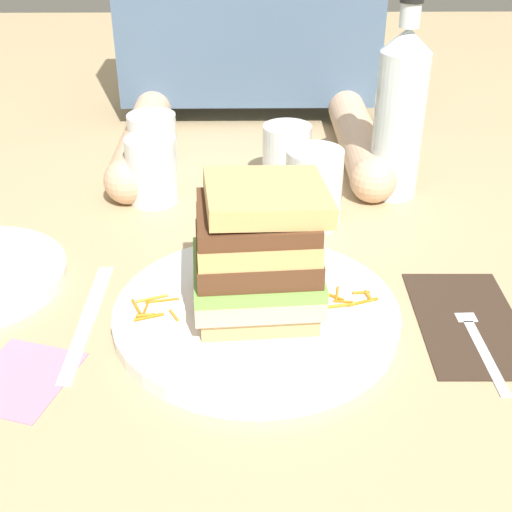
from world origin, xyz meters
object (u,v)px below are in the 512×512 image
object	(u,v)px
fork	(476,332)
empty_tumbler_1	(152,170)
napkin_pink	(21,378)
empty_tumbler_0	(287,155)
water_bottle	(400,112)
napkin_dark	(468,321)
knife	(86,322)
main_plate	(256,312)
empty_tumbler_2	(153,140)
juice_glass	(314,191)
sandwich	(257,251)

from	to	relation	value
fork	empty_tumbler_1	bearing A→B (deg)	138.69
napkin_pink	empty_tumbler_0	bearing A→B (deg)	58.41
water_bottle	empty_tumbler_0	bearing A→B (deg)	165.46
napkin_dark	knife	world-z (taller)	same
water_bottle	napkin_pink	size ratio (longest dim) A/B	2.71
water_bottle	main_plate	bearing A→B (deg)	-122.90
napkin_dark	empty_tumbler_2	xyz separation A→B (m)	(-0.36, 0.40, 0.04)
juice_glass	napkin_pink	bearing A→B (deg)	-133.84
juice_glass	empty_tumbler_2	xyz separation A→B (m)	(-0.22, 0.19, -0.00)
main_plate	juice_glass	bearing A→B (deg)	70.46
empty_tumbler_1	napkin_pink	bearing A→B (deg)	-102.09
napkin_dark	knife	bearing A→B (deg)	179.62
juice_glass	empty_tumbler_2	bearing A→B (deg)	139.80
sandwich	knife	distance (m)	0.19
fork	juice_glass	size ratio (longest dim) A/B	1.71
water_bottle	napkin_pink	world-z (taller)	water_bottle
empty_tumbler_0	napkin_pink	world-z (taller)	empty_tumbler_0
fork	juice_glass	distance (m)	0.28
fork	napkin_pink	bearing A→B (deg)	-172.15
fork	knife	bearing A→B (deg)	176.29
knife	empty_tumbler_1	bearing A→B (deg)	82.65
empty_tumbler_1	empty_tumbler_2	size ratio (longest dim) A/B	1.13
fork	empty_tumbler_2	bearing A→B (deg)	130.28
empty_tumbler_0	water_bottle	bearing A→B (deg)	-14.54
knife	empty_tumbler_0	size ratio (longest dim) A/B	2.40
juice_glass	main_plate	bearing A→B (deg)	-109.54
empty_tumbler_0	empty_tumbler_1	distance (m)	0.19
water_bottle	napkin_pink	xyz separation A→B (m)	(-0.40, -0.38, -0.11)
napkin_dark	knife	distance (m)	0.38
sandwich	water_bottle	distance (m)	0.35
empty_tumbler_2	sandwich	bearing A→B (deg)	-69.34
knife	juice_glass	world-z (taller)	juice_glass
water_bottle	empty_tumbler_0	distance (m)	0.16
napkin_dark	napkin_pink	xyz separation A→B (m)	(-0.42, -0.08, -0.00)
empty_tumbler_0	napkin_pink	size ratio (longest dim) A/B	0.86
sandwich	napkin_pink	size ratio (longest dim) A/B	1.37
napkin_dark	fork	bearing A→B (deg)	-88.46
napkin_dark	empty_tumbler_2	world-z (taller)	empty_tumbler_2
knife	main_plate	bearing A→B (deg)	2.33
knife	juice_glass	distance (m)	0.33
fork	knife	world-z (taller)	fork
sandwich	fork	distance (m)	0.23
empty_tumbler_0	empty_tumbler_2	xyz separation A→B (m)	(-0.19, 0.06, -0.00)
empty_tumbler_2	napkin_pink	size ratio (longest dim) A/B	0.80
knife	water_bottle	xyz separation A→B (m)	(0.36, 0.30, 0.11)
napkin_dark	juice_glass	distance (m)	0.26
fork	juice_glass	xyz separation A→B (m)	(-0.14, 0.24, 0.04)
napkin_dark	empty_tumbler_0	size ratio (longest dim) A/B	2.14
sandwich	empty_tumbler_1	bearing A→B (deg)	116.32
main_plate	water_bottle	distance (m)	0.36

